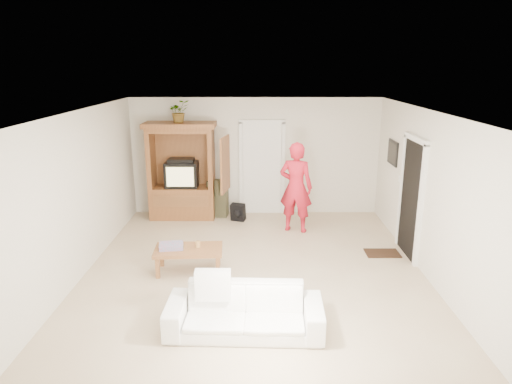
% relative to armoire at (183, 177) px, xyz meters
% --- Properties ---
extents(floor, '(6.00, 6.00, 0.00)m').
position_rel_armoire_xyz_m(floor, '(1.58, -2.66, -0.91)').
color(floor, tan).
rests_on(floor, ground).
extents(ceiling, '(6.00, 6.00, 0.00)m').
position_rel_armoire_xyz_m(ceiling, '(1.58, -2.66, 1.69)').
color(ceiling, white).
rests_on(ceiling, floor).
extents(wall_back, '(5.50, 0.00, 5.50)m').
position_rel_armoire_xyz_m(wall_back, '(1.58, 0.34, 0.39)').
color(wall_back, silver).
rests_on(wall_back, floor).
extents(wall_front, '(5.50, 0.00, 5.50)m').
position_rel_armoire_xyz_m(wall_front, '(1.58, -5.66, 0.39)').
color(wall_front, silver).
rests_on(wall_front, floor).
extents(wall_left, '(0.00, 6.00, 6.00)m').
position_rel_armoire_xyz_m(wall_left, '(-1.17, -2.66, 0.39)').
color(wall_left, silver).
rests_on(wall_left, floor).
extents(wall_right, '(0.00, 6.00, 6.00)m').
position_rel_armoire_xyz_m(wall_right, '(4.33, -2.66, 0.39)').
color(wall_right, silver).
rests_on(wall_right, floor).
extents(armoire, '(1.82, 1.14, 2.10)m').
position_rel_armoire_xyz_m(armoire, '(0.00, 0.00, 0.00)').
color(armoire, brown).
rests_on(armoire, floor).
extents(door_back, '(0.85, 0.05, 2.04)m').
position_rel_armoire_xyz_m(door_back, '(1.73, 0.31, 0.11)').
color(door_back, white).
rests_on(door_back, floor).
extents(doorway_right, '(0.05, 0.90, 2.04)m').
position_rel_armoire_xyz_m(doorway_right, '(4.30, -2.06, 0.11)').
color(doorway_right, black).
rests_on(doorway_right, floor).
extents(framed_picture, '(0.03, 0.60, 0.48)m').
position_rel_armoire_xyz_m(framed_picture, '(4.31, -0.76, 0.69)').
color(framed_picture, black).
rests_on(framed_picture, wall_right).
extents(doormat, '(0.60, 0.40, 0.02)m').
position_rel_armoire_xyz_m(doormat, '(3.88, -2.06, -0.90)').
color(doormat, '#382316').
rests_on(doormat, floor).
extents(plant, '(0.55, 0.53, 0.47)m').
position_rel_armoire_xyz_m(plant, '(-0.02, -0.03, 1.43)').
color(plant, '#4C7238').
rests_on(plant, armoire).
extents(man, '(0.77, 0.62, 1.83)m').
position_rel_armoire_xyz_m(man, '(2.39, -0.87, 0.01)').
color(man, red).
rests_on(man, floor).
extents(sofa, '(1.99, 0.83, 0.57)m').
position_rel_armoire_xyz_m(sofa, '(1.47, -4.54, -0.62)').
color(sofa, white).
rests_on(sofa, floor).
extents(coffee_table, '(1.12, 0.66, 0.41)m').
position_rel_armoire_xyz_m(coffee_table, '(0.51, -2.80, -0.56)').
color(coffee_table, '#9F5F37').
rests_on(coffee_table, floor).
extents(towel, '(0.42, 0.33, 0.08)m').
position_rel_armoire_xyz_m(towel, '(0.23, -2.80, -0.46)').
color(towel, '#CA4361').
rests_on(towel, coffee_table).
extents(candle, '(0.08, 0.08, 0.10)m').
position_rel_armoire_xyz_m(candle, '(0.66, -2.75, -0.45)').
color(candle, tan).
rests_on(candle, coffee_table).
extents(backpack_black, '(0.34, 0.27, 0.37)m').
position_rel_armoire_xyz_m(backpack_black, '(1.20, -0.27, -0.72)').
color(backpack_black, black).
rests_on(backpack_black, floor).
extents(backpack_olive, '(0.46, 0.37, 0.82)m').
position_rel_armoire_xyz_m(backpack_olive, '(0.74, 0.07, -0.50)').
color(backpack_olive, '#47442B').
rests_on(backpack_olive, floor).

